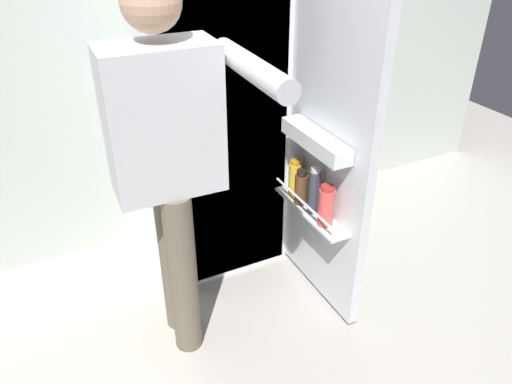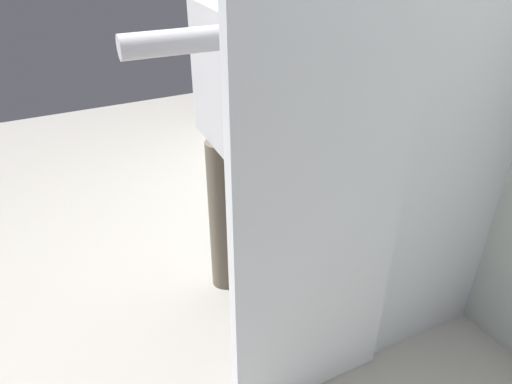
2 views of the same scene
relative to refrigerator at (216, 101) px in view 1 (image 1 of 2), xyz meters
The scene contains 4 objects.
ground_plane 1.02m from the refrigerator, 93.02° to the right, with size 6.35×6.35×0.00m, color #B7B2A8.
kitchen_wall 0.56m from the refrigerator, 93.82° to the left, with size 4.40×0.10×2.59m, color beige.
refrigerator is the anchor object (origin of this frame).
person 0.65m from the refrigerator, 127.75° to the right, with size 0.51×0.72×1.56m.
Camera 1 is at (-0.82, -1.66, 1.75)m, focal length 34.82 mm.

